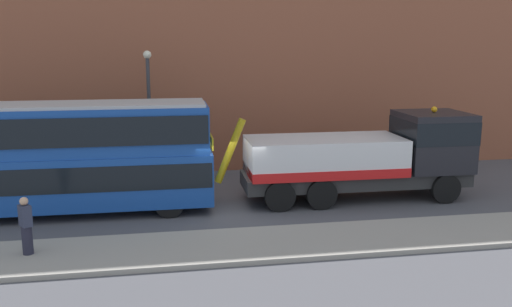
{
  "coord_description": "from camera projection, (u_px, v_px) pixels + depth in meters",
  "views": [
    {
      "loc": [
        -2.33,
        -19.62,
        6.17
      ],
      "look_at": [
        1.11,
        0.26,
        2.0
      ],
      "focal_mm": 37.79,
      "sensor_mm": 36.0,
      "label": 1
    }
  ],
  "objects": [
    {
      "name": "near_kerb",
      "position": [
        245.0,
        245.0,
        16.5
      ],
      "size": [
        60.0,
        2.8,
        0.15
      ],
      "primitive_type": "cube",
      "color": "gray",
      "rests_on": "ground_plane"
    },
    {
      "name": "building_facade",
      "position": [
        210.0,
        1.0,
        25.29
      ],
      "size": [
        60.0,
        1.5,
        16.0
      ],
      "color": "#935138",
      "rests_on": "ground_plane"
    },
    {
      "name": "pedestrian_onlooker",
      "position": [
        26.0,
        226.0,
        15.46
      ],
      "size": [
        0.44,
        0.48,
        1.71
      ],
      "rotation": [
        0.0,
        0.0,
        0.59
      ],
      "color": "#232333",
      "rests_on": "near_kerb"
    },
    {
      "name": "double_decker_bus",
      "position": [
        58.0,
        154.0,
        19.35
      ],
      "size": [
        11.07,
        2.64,
        4.06
      ],
      "rotation": [
        0.0,
        0.0,
        -0.01
      ],
      "color": "#19479E",
      "rests_on": "ground_plane"
    },
    {
      "name": "ground_plane",
      "position": [
        229.0,
        207.0,
        20.57
      ],
      "size": [
        120.0,
        120.0,
        0.0
      ],
      "primitive_type": "plane",
      "color": "#4C4C51"
    },
    {
      "name": "street_lamp",
      "position": [
        149.0,
        105.0,
        23.61
      ],
      "size": [
        0.36,
        0.36,
        5.83
      ],
      "color": "#38383D",
      "rests_on": "ground_plane"
    },
    {
      "name": "recovery_tow_truck",
      "position": [
        367.0,
        156.0,
        21.39
      ],
      "size": [
        10.15,
        2.72,
        3.67
      ],
      "rotation": [
        0.0,
        0.0,
        -0.01
      ],
      "color": "#2D2D2D",
      "rests_on": "ground_plane"
    }
  ]
}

